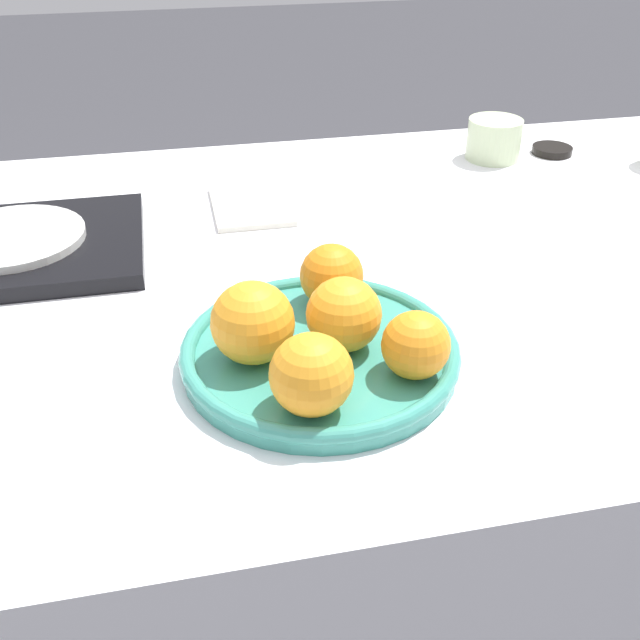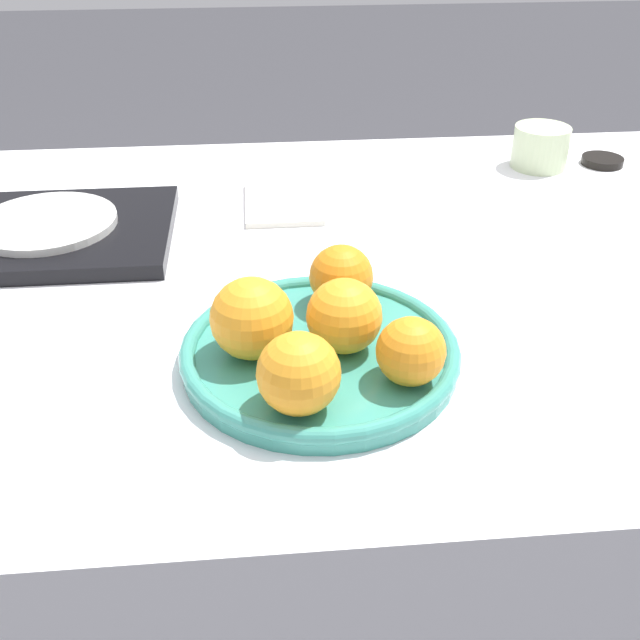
% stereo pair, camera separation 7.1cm
% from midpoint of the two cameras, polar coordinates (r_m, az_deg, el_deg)
% --- Properties ---
extents(ground_plane, '(12.00, 12.00, 0.00)m').
position_cam_midpoint_polar(ground_plane, '(1.42, 4.04, -22.58)').
color(ground_plane, '#38383D').
extents(table, '(1.39, 0.88, 0.73)m').
position_cam_midpoint_polar(table, '(1.14, 4.75, -11.97)').
color(table, white).
rests_on(table, ground_plane).
extents(fruit_platter, '(0.27, 0.27, 0.03)m').
position_cam_midpoint_polar(fruit_platter, '(0.73, 2.78, -2.56)').
color(fruit_platter, teal).
rests_on(fruit_platter, table).
extents(orange_0, '(0.07, 0.07, 0.07)m').
position_cam_midpoint_polar(orange_0, '(0.71, 4.72, 0.21)').
color(orange_0, orange).
rests_on(orange_0, fruit_platter).
extents(orange_1, '(0.07, 0.07, 0.07)m').
position_cam_midpoint_polar(orange_1, '(0.63, 1.58, -4.22)').
color(orange_1, orange).
rests_on(orange_1, fruit_platter).
extents(orange_2, '(0.07, 0.07, 0.07)m').
position_cam_midpoint_polar(orange_2, '(0.78, 4.23, 3.25)').
color(orange_2, orange).
rests_on(orange_2, fruit_platter).
extents(orange_3, '(0.06, 0.06, 0.06)m').
position_cam_midpoint_polar(orange_3, '(0.67, 10.05, -2.47)').
color(orange_3, orange).
rests_on(orange_3, fruit_platter).
extents(orange_4, '(0.08, 0.08, 0.08)m').
position_cam_midpoint_polar(orange_4, '(0.70, -2.34, 0.03)').
color(orange_4, orange).
rests_on(orange_4, fruit_platter).
extents(serving_tray, '(0.31, 0.24, 0.02)m').
position_cam_midpoint_polar(serving_tray, '(1.01, -18.12, 6.25)').
color(serving_tray, black).
rests_on(serving_tray, table).
extents(side_plate, '(0.18, 0.18, 0.01)m').
position_cam_midpoint_polar(side_plate, '(1.00, -18.27, 7.02)').
color(side_plate, silver).
rests_on(side_plate, serving_tray).
extents(cup_1, '(0.09, 0.09, 0.06)m').
position_cam_midpoint_polar(cup_1, '(1.25, 18.05, 12.39)').
color(cup_1, beige).
rests_on(cup_1, table).
extents(napkin, '(0.11, 0.15, 0.01)m').
position_cam_midpoint_polar(napkin, '(1.06, -0.92, 8.87)').
color(napkin, silver).
rests_on(napkin, table).
extents(soy_dish, '(0.06, 0.06, 0.01)m').
position_cam_midpoint_polar(soy_dish, '(1.31, 22.22, 11.13)').
color(soy_dish, black).
rests_on(soy_dish, table).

